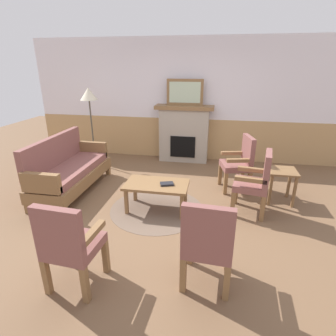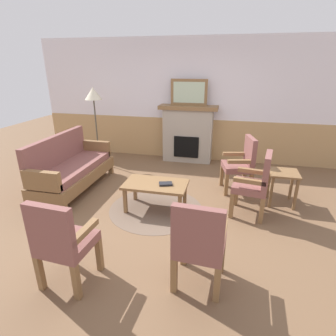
# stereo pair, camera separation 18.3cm
# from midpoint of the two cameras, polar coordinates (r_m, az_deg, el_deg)

# --- Properties ---
(ground_plane) EXTENTS (14.00, 14.00, 0.00)m
(ground_plane) POSITION_cam_midpoint_polar(r_m,az_deg,el_deg) (4.34, -2.08, -8.45)
(ground_plane) COLOR brown
(wall_back) EXTENTS (7.20, 0.14, 2.70)m
(wall_back) POSITION_cam_midpoint_polar(r_m,az_deg,el_deg) (6.39, 2.96, 13.60)
(wall_back) COLOR white
(wall_back) RESTS_ON ground_plane
(fireplace) EXTENTS (1.30, 0.44, 1.28)m
(fireplace) POSITION_cam_midpoint_polar(r_m,az_deg,el_deg) (6.27, 2.54, 7.33)
(fireplace) COLOR #A39989
(fireplace) RESTS_ON ground_plane
(framed_picture) EXTENTS (0.80, 0.04, 0.56)m
(framed_picture) POSITION_cam_midpoint_polar(r_m,az_deg,el_deg) (6.12, 2.68, 15.62)
(framed_picture) COLOR brown
(framed_picture) RESTS_ON fireplace
(couch) EXTENTS (0.70, 1.80, 0.98)m
(couch) POSITION_cam_midpoint_polar(r_m,az_deg,el_deg) (5.08, -21.05, -0.43)
(couch) COLOR brown
(couch) RESTS_ON ground_plane
(coffee_table) EXTENTS (0.96, 0.56, 0.44)m
(coffee_table) POSITION_cam_midpoint_polar(r_m,az_deg,el_deg) (4.15, -3.66, -3.95)
(coffee_table) COLOR brown
(coffee_table) RESTS_ON ground_plane
(round_rug) EXTENTS (1.46, 1.46, 0.01)m
(round_rug) POSITION_cam_midpoint_polar(r_m,az_deg,el_deg) (4.32, -3.54, -8.55)
(round_rug) COLOR brown
(round_rug) RESTS_ON ground_plane
(book_on_table) EXTENTS (0.22, 0.18, 0.03)m
(book_on_table) POSITION_cam_midpoint_polar(r_m,az_deg,el_deg) (4.07, -1.53, -3.36)
(book_on_table) COLOR black
(book_on_table) RESTS_ON coffee_table
(armchair_near_fireplace) EXTENTS (0.55, 0.55, 0.98)m
(armchair_near_fireplace) POSITION_cam_midpoint_polar(r_m,az_deg,el_deg) (4.16, 16.86, -2.50)
(armchair_near_fireplace) COLOR brown
(armchair_near_fireplace) RESTS_ON ground_plane
(armchair_by_window_left) EXTENTS (0.58, 0.58, 0.98)m
(armchair_by_window_left) POSITION_cam_midpoint_polar(r_m,az_deg,el_deg) (4.92, 13.86, 1.46)
(armchair_by_window_left) COLOR brown
(armchair_by_window_left) RESTS_ON ground_plane
(armchair_front_left) EXTENTS (0.51, 0.51, 0.98)m
(armchair_front_left) POSITION_cam_midpoint_polar(r_m,az_deg,el_deg) (2.88, -21.84, -14.38)
(armchair_front_left) COLOR brown
(armchair_front_left) RESTS_ON ground_plane
(armchair_front_center) EXTENTS (0.51, 0.51, 0.98)m
(armchair_front_center) POSITION_cam_midpoint_polar(r_m,az_deg,el_deg) (2.72, 6.42, -14.99)
(armchair_front_center) COLOR brown
(armchair_front_center) RESTS_ON ground_plane
(side_table) EXTENTS (0.44, 0.44, 0.55)m
(side_table) POSITION_cam_midpoint_polar(r_m,az_deg,el_deg) (4.71, 21.77, -1.72)
(side_table) COLOR brown
(side_table) RESTS_ON ground_plane
(floor_lamp_by_couch) EXTENTS (0.36, 0.36, 1.68)m
(floor_lamp_by_couch) POSITION_cam_midpoint_polar(r_m,az_deg,el_deg) (6.11, -17.13, 13.71)
(floor_lamp_by_couch) COLOR #332D28
(floor_lamp_by_couch) RESTS_ON ground_plane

